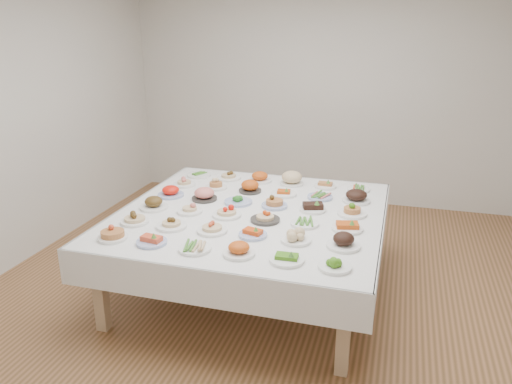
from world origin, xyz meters
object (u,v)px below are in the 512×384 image
(dish_18, at_px, (171,190))
(dish_35, at_px, (359,188))
(dish_0, at_px, (112,232))
(display_table, at_px, (251,219))

(dish_18, xyz_separation_m, dish_35, (1.68, 0.67, -0.03))
(dish_0, relative_size, dish_35, 1.03)
(dish_18, height_order, dish_35, dish_18)
(dish_18, bearing_deg, dish_35, 21.72)
(dish_0, xyz_separation_m, dish_35, (1.67, 1.69, -0.04))
(display_table, relative_size, dish_0, 10.10)
(dish_0, distance_m, dish_35, 2.38)
(display_table, distance_m, dish_0, 1.20)
(display_table, xyz_separation_m, dish_35, (0.84, 0.84, 0.09))
(dish_35, bearing_deg, dish_18, -158.28)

